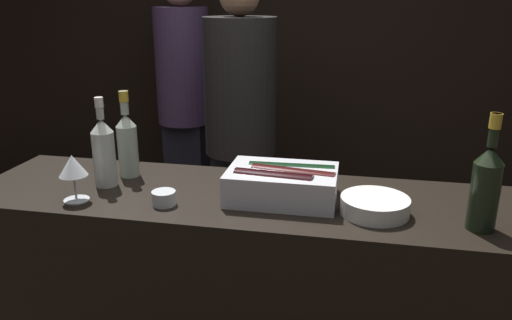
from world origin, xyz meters
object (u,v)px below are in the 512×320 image
object	(u,v)px
bowl_white	(375,205)
white_wine_bottle	(104,150)
person_blond_tee	(184,96)
wine_glass	(73,167)
champagne_bottle	(486,185)
rose_wine_bottle	(127,142)
ice_bin_with_bottles	(283,182)
candle_votive	(164,198)
person_in_hoodie	(241,123)

from	to	relation	value
bowl_white	white_wine_bottle	distance (m)	0.95
white_wine_bottle	person_blond_tee	bearing A→B (deg)	99.33
white_wine_bottle	wine_glass	bearing A→B (deg)	-101.66
wine_glass	champagne_bottle	bearing A→B (deg)	1.74
wine_glass	rose_wine_bottle	xyz separation A→B (m)	(0.07, 0.26, 0.02)
ice_bin_with_bottles	candle_votive	size ratio (longest dim) A/B	4.60
ice_bin_with_bottles	bowl_white	size ratio (longest dim) A/B	1.68
ice_bin_with_bottles	rose_wine_bottle	world-z (taller)	rose_wine_bottle
ice_bin_with_bottles	person_blond_tee	world-z (taller)	person_blond_tee
wine_glass	person_blond_tee	bearing A→B (deg)	97.51
white_wine_bottle	champagne_bottle	xyz separation A→B (m)	(1.25, -0.11, 0.01)
champagne_bottle	person_in_hoodie	size ratio (longest dim) A/B	0.20
candle_votive	person_in_hoodie	bearing A→B (deg)	91.03
wine_glass	candle_votive	bearing A→B (deg)	4.53
candle_votive	white_wine_bottle	size ratio (longest dim) A/B	0.24
white_wine_bottle	candle_votive	bearing A→B (deg)	-25.50
ice_bin_with_bottles	bowl_white	world-z (taller)	ice_bin_with_bottles
rose_wine_bottle	person_in_hoodie	world-z (taller)	person_in_hoodie
bowl_white	rose_wine_bottle	world-z (taller)	rose_wine_bottle
person_in_hoodie	wine_glass	bearing A→B (deg)	141.41
candle_votive	rose_wine_bottle	distance (m)	0.35
white_wine_bottle	person_blond_tee	xyz separation A→B (m)	(-0.26, 1.59, -0.12)
candle_votive	person_in_hoodie	size ratio (longest dim) A/B	0.04
rose_wine_bottle	person_in_hoodie	size ratio (longest dim) A/B	0.19
bowl_white	person_blond_tee	bearing A→B (deg)	126.06
wine_glass	rose_wine_bottle	world-z (taller)	rose_wine_bottle
white_wine_bottle	person_in_hoodie	bearing A→B (deg)	76.95
wine_glass	person_blond_tee	world-z (taller)	person_blond_tee
rose_wine_bottle	wine_glass	bearing A→B (deg)	-104.66
bowl_white	person_blond_tee	world-z (taller)	person_blond_tee
bowl_white	champagne_bottle	bearing A→B (deg)	-9.20
wine_glass	champagne_bottle	size ratio (longest dim) A/B	0.46
ice_bin_with_bottles	person_blond_tee	bearing A→B (deg)	119.59
person_blond_tee	champagne_bottle	bearing A→B (deg)	77.31
rose_wine_bottle	white_wine_bottle	xyz separation A→B (m)	(-0.04, -0.11, -0.00)
rose_wine_bottle	white_wine_bottle	size ratio (longest dim) A/B	1.01
person_blond_tee	bowl_white	bearing A→B (deg)	71.90
bowl_white	champagne_bottle	xyz separation A→B (m)	(0.30, -0.05, 0.11)
bowl_white	candle_votive	world-z (taller)	bowl_white
ice_bin_with_bottles	person_in_hoodie	size ratio (longest dim) A/B	0.21
bowl_white	person_blond_tee	distance (m)	2.05
rose_wine_bottle	person_blond_tee	bearing A→B (deg)	101.43
ice_bin_with_bottles	person_in_hoodie	distance (m)	1.15
candle_votive	person_in_hoodie	world-z (taller)	person_in_hoodie
rose_wine_bottle	champagne_bottle	size ratio (longest dim) A/B	0.94
champagne_bottle	person_in_hoodie	distance (m)	1.56
person_in_hoodie	white_wine_bottle	bearing A→B (deg)	141.24
rose_wine_bottle	white_wine_bottle	world-z (taller)	rose_wine_bottle
candle_votive	white_wine_bottle	bearing A→B (deg)	154.50
ice_bin_with_bottles	rose_wine_bottle	bearing A→B (deg)	169.09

